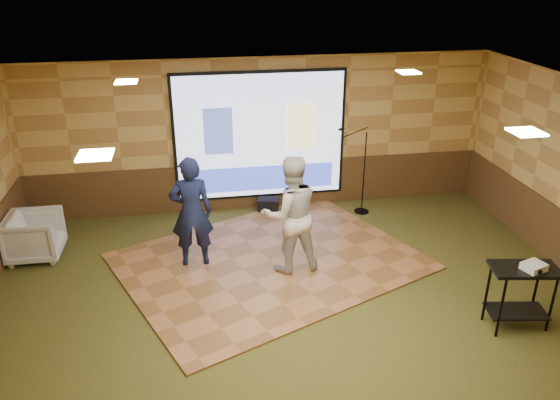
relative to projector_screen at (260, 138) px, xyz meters
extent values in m
plane|color=#2C3217|center=(0.00, -3.44, -1.47)|extent=(9.00, 9.00, 0.00)
cube|color=tan|center=(0.00, 0.06, 0.03)|extent=(9.00, 0.04, 3.00)
cube|color=silver|center=(0.00, -3.44, 1.53)|extent=(9.00, 7.00, 0.04)
cube|color=#50361A|center=(0.00, 0.04, -1.00)|extent=(9.00, 0.04, 0.95)
cube|color=black|center=(0.00, 0.01, 0.03)|extent=(3.32, 0.03, 2.52)
cube|color=#C9D5FF|center=(0.00, -0.02, 0.03)|extent=(3.20, 0.02, 2.40)
cube|color=#39457F|center=(-0.80, -0.03, 0.18)|extent=(0.55, 0.01, 0.90)
cube|color=#E9D186|center=(0.80, -0.03, 0.18)|extent=(0.55, 0.01, 0.90)
cube|color=#3246BC|center=(0.00, -0.03, -0.82)|extent=(2.88, 0.01, 0.50)
cube|color=#FFEEBF|center=(-2.20, -1.64, 1.50)|extent=(0.32, 0.32, 0.02)
cube|color=#FFEEBF|center=(2.20, -1.64, 1.50)|extent=(0.32, 0.32, 0.02)
cube|color=#FFEEBF|center=(-2.20, -4.94, 1.50)|extent=(0.32, 0.32, 0.02)
cube|color=#FFEEBF|center=(2.20, -4.94, 1.50)|extent=(0.32, 0.32, 0.02)
cube|color=#966037|center=(-0.15, -2.18, -1.46)|extent=(5.62, 5.06, 0.03)
imported|color=#131A3D|center=(-1.38, -2.04, -0.52)|extent=(0.67, 0.44, 1.85)
imported|color=beige|center=(0.14, -2.46, -0.48)|extent=(1.02, 0.84, 1.92)
cylinder|color=black|center=(2.55, -4.61, -1.04)|extent=(0.04, 0.04, 0.88)
cylinder|color=black|center=(3.29, -4.61, -1.04)|extent=(0.04, 0.04, 0.88)
cylinder|color=black|center=(2.55, -4.24, -1.04)|extent=(0.04, 0.04, 0.88)
cylinder|color=black|center=(3.29, -4.24, -1.04)|extent=(0.04, 0.04, 0.88)
cube|color=black|center=(2.92, -4.42, -0.58)|extent=(0.88, 0.46, 0.05)
cube|color=black|center=(2.92, -4.42, -1.24)|extent=(0.78, 0.42, 0.03)
cube|color=silver|center=(2.99, -4.49, -0.51)|extent=(0.34, 0.31, 0.09)
cylinder|color=black|center=(1.94, -0.55, -1.46)|extent=(0.29, 0.29, 0.02)
cylinder|color=black|center=(1.94, -0.55, -0.65)|extent=(0.02, 0.02, 1.65)
cylinder|color=black|center=(1.70, -0.55, 0.18)|extent=(0.52, 0.02, 0.21)
cylinder|color=black|center=(1.45, -0.55, 0.26)|extent=(0.12, 0.05, 0.08)
imported|color=gray|center=(-4.00, -1.34, -1.08)|extent=(0.87, 0.85, 0.78)
cube|color=black|center=(0.12, -0.19, -1.35)|extent=(0.46, 0.35, 0.26)
camera|label=1|loc=(-1.30, -9.98, 3.20)|focal=35.00mm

